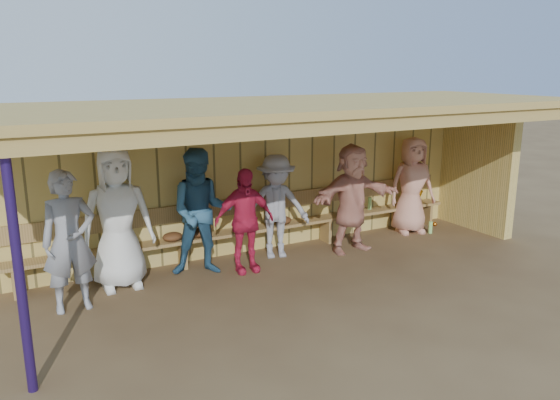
% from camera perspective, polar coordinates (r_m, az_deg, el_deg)
% --- Properties ---
extents(ground, '(90.00, 90.00, 0.00)m').
position_cam_1_polar(ground, '(8.07, 1.20, -7.78)').
color(ground, brown).
rests_on(ground, ground).
extents(player_a, '(0.66, 0.45, 1.78)m').
position_cam_1_polar(player_a, '(7.15, -21.17, -4.05)').
color(player_a, gray).
rests_on(player_a, ground).
extents(player_b, '(0.97, 0.65, 1.95)m').
position_cam_1_polar(player_b, '(7.66, -16.63, -1.86)').
color(player_b, white).
rests_on(player_b, ground).
extents(player_c, '(1.09, 0.96, 1.86)m').
position_cam_1_polar(player_c, '(7.92, -8.23, -1.27)').
color(player_c, '#2D5C7D').
rests_on(player_c, ground).
extents(player_d, '(0.93, 0.43, 1.55)m').
position_cam_1_polar(player_d, '(7.98, -3.74, -2.16)').
color(player_d, '#D02145').
rests_on(player_d, ground).
extents(player_e, '(1.19, 0.86, 1.65)m').
position_cam_1_polar(player_e, '(8.58, -0.41, -0.69)').
color(player_e, '#96969E').
rests_on(player_e, ground).
extents(player_f, '(1.67, 0.58, 1.78)m').
position_cam_1_polar(player_f, '(8.92, 7.52, 0.18)').
color(player_f, tan).
rests_on(player_f, ground).
extents(player_h, '(0.97, 0.74, 1.76)m').
position_cam_1_polar(player_h, '(10.14, 13.60, 1.50)').
color(player_h, tan).
rests_on(player_h, ground).
extents(dugout_structure, '(8.80, 3.20, 2.50)m').
position_cam_1_polar(dugout_structure, '(8.39, 1.24, 5.06)').
color(dugout_structure, tan).
rests_on(dugout_structure, ground).
extents(bench, '(7.60, 0.34, 0.93)m').
position_cam_1_polar(bench, '(8.84, -2.38, -2.26)').
color(bench, '#A37F46').
rests_on(bench, ground).
extents(dugout_equipment, '(5.29, 0.62, 0.80)m').
position_cam_1_polar(dugout_equipment, '(8.76, -1.73, -2.66)').
color(dugout_equipment, gold).
rests_on(dugout_equipment, ground).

